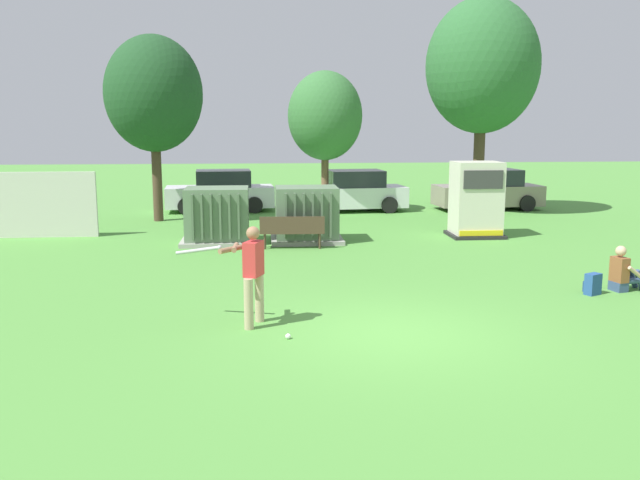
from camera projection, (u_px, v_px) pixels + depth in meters
name	position (u px, v px, depth m)	size (l,w,h in m)	color
ground_plane	(393.00, 334.00, 11.38)	(96.00, 96.00, 0.00)	#51933D
fence_panel	(16.00, 205.00, 20.69)	(4.80, 0.12, 2.00)	beige
transformer_west	(217.00, 216.00, 19.79)	(2.10, 1.70, 1.62)	#9E9B93
transformer_mid_west	(307.00, 215.00, 20.05)	(2.10, 1.70, 1.62)	#9E9B93
generator_enclosure	(476.00, 200.00, 20.88)	(1.60, 1.40, 2.30)	#262626
park_bench	(292.00, 230.00, 18.95)	(1.81, 0.47, 0.92)	#4C3828
batter	(251.00, 270.00, 11.71)	(1.57, 0.89, 1.74)	tan
sports_ball	(288.00, 336.00, 11.10)	(0.09, 0.09, 0.09)	white
seated_spectator	(623.00, 273.00, 14.24)	(0.77, 0.62, 0.96)	#384C75
backpack	(592.00, 284.00, 13.94)	(0.38, 0.36, 0.44)	#264C8C
tree_left	(154.00, 94.00, 23.66)	(3.39, 3.39, 6.47)	#4C3828
tree_center_left	(325.00, 116.00, 25.84)	(2.83, 2.83, 5.41)	brown
tree_center_right	(482.00, 66.00, 25.45)	(4.22, 4.22, 8.07)	#4C3828
parked_car_leftmost	(221.00, 192.00, 26.97)	(4.31, 2.14, 1.62)	silver
parked_car_left_of_center	(353.00, 192.00, 26.93)	(4.33, 2.20, 1.62)	silver
parked_car_right_of_center	(489.00, 191.00, 27.46)	(4.32, 2.16, 1.62)	gray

